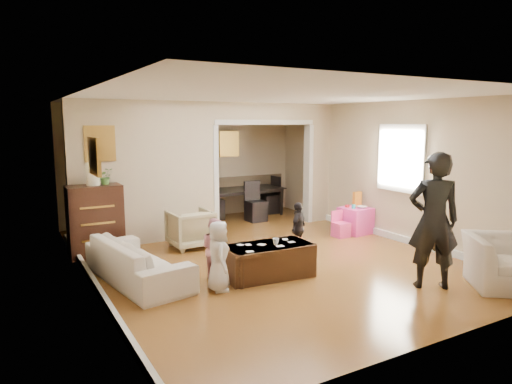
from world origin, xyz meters
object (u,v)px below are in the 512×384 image
dresser (95,221)px  child_kneel_a (219,256)px  coffee_table (268,261)px  table_lamp (93,174)px  child_kneel_b (215,248)px  armchair_front (511,262)px  adult_person (434,221)px  sofa (138,260)px  play_table (355,220)px  cyan_cup (354,207)px  child_toddler (298,228)px  coffee_cup (276,241)px  dining_table (242,202)px  armchair_back (191,229)px

dresser → child_kneel_a: dresser is taller
coffee_table → child_kneel_a: child_kneel_a is taller
table_lamp → child_kneel_b: bearing=-58.3°
table_lamp → armchair_front: bearing=-43.2°
coffee_table → adult_person: adult_person is taller
sofa → child_kneel_a: (0.83, -0.89, 0.17)m
play_table → cyan_cup: (-0.10, -0.05, 0.30)m
child_kneel_a → child_toddler: size_ratio=1.06×
dresser → child_kneel_a: bearing=-66.0°
play_table → cyan_cup: cyan_cup is taller
dresser → cyan_cup: dresser is taller
cyan_cup → adult_person: (-1.09, -2.77, 0.36)m
child_kneel_b → child_toddler: bearing=-89.9°
armchair_front → table_lamp: bearing=173.8°
coffee_table → child_kneel_a: size_ratio=1.34×
armchair_front → cyan_cup: size_ratio=13.19×
dresser → coffee_table: (1.95, -2.32, -0.36)m
coffee_cup → adult_person: bearing=-41.5°
child_kneel_b → coffee_cup: bearing=-127.9°
dresser → child_toddler: dresser is taller
play_table → sofa: bearing=-172.1°
armchair_front → dining_table: size_ratio=0.56×
sofa → dining_table: (3.37, 3.24, 0.04)m
play_table → adult_person: bearing=-112.8°
coffee_cup → dining_table: dining_table is taller
coffee_table → dining_table: 4.32m
coffee_table → adult_person: 2.33m
play_table → adult_person: adult_person is taller
sofa → table_lamp: 1.93m
child_kneel_b → dresser: bearing=17.4°
sofa → dining_table: 4.68m
sofa → armchair_front: bearing=-131.2°
table_lamp → play_table: 5.04m
cyan_cup → adult_person: bearing=-111.5°
sofa → child_kneel_b: child_kneel_b is taller
armchair_back → play_table: size_ratio=1.37×
coffee_cup → dining_table: size_ratio=0.05×
child_kneel_a → armchair_front: bearing=-102.0°
dining_table → child_kneel_b: child_kneel_b is taller
play_table → child_kneel_a: size_ratio=0.58×
child_toddler → armchair_back: bearing=-75.7°
dresser → adult_person: (3.64, -3.77, 0.32)m
dining_table → child_toddler: child_toddler is taller
sofa → child_kneel_a: 1.23m
dining_table → child_kneel_a: size_ratio=2.02×
sofa → play_table: bearing=-91.2°
dining_table → child_toddler: bearing=-103.5°
armchair_back → coffee_table: 2.06m
child_kneel_a → child_toddler: bearing=-48.9°
child_kneel_a → play_table: bearing=-52.1°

